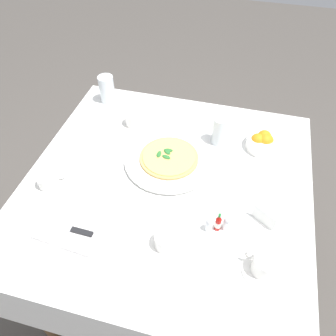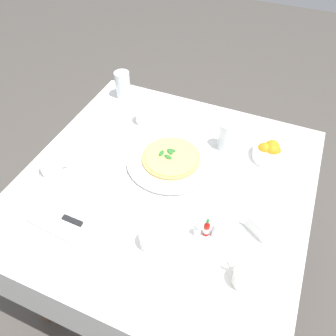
{
  "view_description": "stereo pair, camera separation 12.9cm",
  "coord_description": "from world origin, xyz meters",
  "px_view_note": "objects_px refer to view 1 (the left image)",
  "views": [
    {
      "loc": [
        -0.21,
        0.8,
        1.72
      ],
      "look_at": [
        0.01,
        -0.05,
        0.77
      ],
      "focal_mm": 35.61,
      "sensor_mm": 36.0,
      "label": 1
    },
    {
      "loc": [
        -0.34,
        0.76,
        1.72
      ],
      "look_at": [
        0.01,
        -0.05,
        0.77
      ],
      "focal_mm": 35.61,
      "sensor_mm": 36.0,
      "label": 2
    }
  ],
  "objects_px": {
    "dinner_knife": "(68,228)",
    "pepper_shaker": "(227,224)",
    "coffee_cup_left_edge": "(48,181)",
    "napkin_folded": "(70,231)",
    "coffee_cup_near_left": "(134,120)",
    "water_glass_near_right": "(107,90)",
    "coffee_cup_far_left": "(264,266)",
    "hot_sauce_bottle": "(218,223)",
    "menu_card": "(264,217)",
    "pizza_plate": "(169,160)",
    "citrus_bowl": "(264,142)",
    "pizza": "(169,157)",
    "water_glass_right_edge": "(220,132)",
    "salt_shaker": "(209,225)",
    "coffee_cup_back_corner": "(166,241)"
  },
  "relations": [
    {
      "from": "coffee_cup_near_left",
      "to": "coffee_cup_far_left",
      "type": "xyz_separation_m",
      "value": [
        -0.6,
        0.56,
        0.0
      ]
    },
    {
      "from": "pizza_plate",
      "to": "citrus_bowl",
      "type": "xyz_separation_m",
      "value": [
        -0.36,
        -0.18,
        0.02
      ]
    },
    {
      "from": "hot_sauce_bottle",
      "to": "napkin_folded",
      "type": "bearing_deg",
      "value": 16.49
    },
    {
      "from": "coffee_cup_near_left",
      "to": "menu_card",
      "type": "height_order",
      "value": "coffee_cup_near_left"
    },
    {
      "from": "water_glass_right_edge",
      "to": "napkin_folded",
      "type": "height_order",
      "value": "water_glass_right_edge"
    },
    {
      "from": "water_glass_near_right",
      "to": "hot_sauce_bottle",
      "type": "bearing_deg",
      "value": 136.58
    },
    {
      "from": "pizza_plate",
      "to": "hot_sauce_bottle",
      "type": "bearing_deg",
      "value": 131.87
    },
    {
      "from": "coffee_cup_left_edge",
      "to": "hot_sauce_bottle",
      "type": "xyz_separation_m",
      "value": [
        -0.64,
        0.03,
        0.01
      ]
    },
    {
      "from": "coffee_cup_left_edge",
      "to": "napkin_folded",
      "type": "xyz_separation_m",
      "value": [
        -0.17,
        0.17,
        -0.02
      ]
    },
    {
      "from": "coffee_cup_back_corner",
      "to": "salt_shaker",
      "type": "xyz_separation_m",
      "value": [
        -0.12,
        -0.1,
        -0.0
      ]
    },
    {
      "from": "coffee_cup_near_left",
      "to": "citrus_bowl",
      "type": "bearing_deg",
      "value": 179.99
    },
    {
      "from": "water_glass_near_right",
      "to": "water_glass_right_edge",
      "type": "bearing_deg",
      "value": 164.05
    },
    {
      "from": "salt_shaker",
      "to": "pizza",
      "type": "bearing_deg",
      "value": -52.67
    },
    {
      "from": "coffee_cup_far_left",
      "to": "water_glass_near_right",
      "type": "relative_size",
      "value": 1.01
    },
    {
      "from": "water_glass_near_right",
      "to": "citrus_bowl",
      "type": "distance_m",
      "value": 0.77
    },
    {
      "from": "coffee_cup_near_left",
      "to": "dinner_knife",
      "type": "distance_m",
      "value": 0.59
    },
    {
      "from": "napkin_folded",
      "to": "pepper_shaker",
      "type": "xyz_separation_m",
      "value": [
        -0.5,
        -0.15,
        0.02
      ]
    },
    {
      "from": "menu_card",
      "to": "pizza_plate",
      "type": "bearing_deg",
      "value": -173.86
    },
    {
      "from": "pizza_plate",
      "to": "coffee_cup_near_left",
      "type": "xyz_separation_m",
      "value": [
        0.21,
        -0.18,
        0.02
      ]
    },
    {
      "from": "pizza_plate",
      "to": "napkin_folded",
      "type": "bearing_deg",
      "value": 59.63
    },
    {
      "from": "water_glass_right_edge",
      "to": "salt_shaker",
      "type": "relative_size",
      "value": 2.22
    },
    {
      "from": "pizza",
      "to": "coffee_cup_back_corner",
      "type": "bearing_deg",
      "value": 103.23
    },
    {
      "from": "water_glass_near_right",
      "to": "coffee_cup_left_edge",
      "type": "bearing_deg",
      "value": 88.94
    },
    {
      "from": "water_glass_near_right",
      "to": "dinner_knife",
      "type": "height_order",
      "value": "water_glass_near_right"
    },
    {
      "from": "coffee_cup_far_left",
      "to": "menu_card",
      "type": "relative_size",
      "value": 1.69
    },
    {
      "from": "coffee_cup_near_left",
      "to": "water_glass_near_right",
      "type": "relative_size",
      "value": 1.01
    },
    {
      "from": "dinner_knife",
      "to": "pepper_shaker",
      "type": "bearing_deg",
      "value": -161.93
    },
    {
      "from": "pizza_plate",
      "to": "menu_card",
      "type": "relative_size",
      "value": 4.63
    },
    {
      "from": "coffee_cup_left_edge",
      "to": "napkin_folded",
      "type": "relative_size",
      "value": 0.57
    },
    {
      "from": "coffee_cup_near_left",
      "to": "citrus_bowl",
      "type": "height_order",
      "value": "citrus_bowl"
    },
    {
      "from": "napkin_folded",
      "to": "pepper_shaker",
      "type": "distance_m",
      "value": 0.52
    },
    {
      "from": "dinner_knife",
      "to": "pepper_shaker",
      "type": "height_order",
      "value": "pepper_shaker"
    },
    {
      "from": "water_glass_near_right",
      "to": "coffee_cup_near_left",
      "type": "bearing_deg",
      "value": 141.36
    },
    {
      "from": "coffee_cup_far_left",
      "to": "coffee_cup_near_left",
      "type": "bearing_deg",
      "value": -43.05
    },
    {
      "from": "coffee_cup_back_corner",
      "to": "menu_card",
      "type": "distance_m",
      "value": 0.34
    },
    {
      "from": "pizza",
      "to": "coffee_cup_left_edge",
      "type": "height_order",
      "value": "coffee_cup_left_edge"
    },
    {
      "from": "pizza",
      "to": "pepper_shaker",
      "type": "xyz_separation_m",
      "value": [
        -0.27,
        0.25,
        0.0
      ]
    },
    {
      "from": "pizza_plate",
      "to": "water_glass_right_edge",
      "type": "bearing_deg",
      "value": -135.8
    },
    {
      "from": "napkin_folded",
      "to": "hot_sauce_bottle",
      "type": "bearing_deg",
      "value": -158.77
    },
    {
      "from": "pepper_shaker",
      "to": "coffee_cup_far_left",
      "type": "bearing_deg",
      "value": 136.05
    },
    {
      "from": "coffee_cup_far_left",
      "to": "dinner_knife",
      "type": "xyz_separation_m",
      "value": [
        0.63,
        0.03,
        -0.01
      ]
    },
    {
      "from": "pizza_plate",
      "to": "hot_sauce_bottle",
      "type": "height_order",
      "value": "hot_sauce_bottle"
    },
    {
      "from": "dinner_knife",
      "to": "coffee_cup_near_left",
      "type": "bearing_deg",
      "value": -91.49
    },
    {
      "from": "dinner_knife",
      "to": "pizza_plate",
      "type": "bearing_deg",
      "value": -119.17
    },
    {
      "from": "coffee_cup_back_corner",
      "to": "dinner_knife",
      "type": "height_order",
      "value": "coffee_cup_back_corner"
    },
    {
      "from": "citrus_bowl",
      "to": "menu_card",
      "type": "bearing_deg",
      "value": 93.43
    },
    {
      "from": "coffee_cup_far_left",
      "to": "water_glass_near_right",
      "type": "bearing_deg",
      "value": -42.08
    },
    {
      "from": "citrus_bowl",
      "to": "hot_sauce_bottle",
      "type": "bearing_deg",
      "value": 74.76
    },
    {
      "from": "hot_sauce_bottle",
      "to": "menu_card",
      "type": "distance_m",
      "value": 0.16
    },
    {
      "from": "coffee_cup_near_left",
      "to": "coffee_cup_left_edge",
      "type": "bearing_deg",
      "value": 65.34
    }
  ]
}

